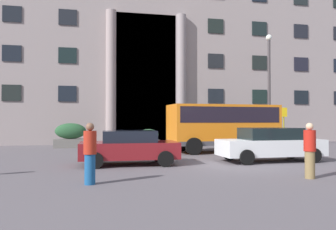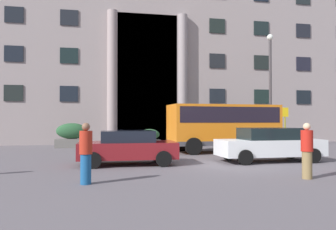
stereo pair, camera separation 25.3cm
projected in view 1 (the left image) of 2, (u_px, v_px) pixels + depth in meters
ground_plane at (236, 167)px, 13.39m from camera, size 80.00×64.00×0.12m
office_building_facade at (159, 47)px, 30.64m from camera, size 38.10×9.63×17.04m
orange_minibus at (223, 124)px, 19.11m from camera, size 6.20×2.77×2.66m
bus_stop_sign at (284, 123)px, 21.96m from camera, size 0.44×0.08×2.63m
hedge_planter_far_east at (264, 135)px, 25.22m from camera, size 1.55×0.88×1.51m
hedge_planter_east at (149, 138)px, 23.19m from camera, size 1.45×0.99×1.19m
hedge_planter_entrance_right at (71, 136)px, 22.03m from camera, size 2.07×0.93×1.61m
hedge_planter_far_west at (224, 135)px, 24.38m from camera, size 2.03×0.96×1.47m
parked_coupe_end at (270, 144)px, 14.69m from camera, size 4.55×1.99×1.47m
parked_estate_mid at (129, 147)px, 13.62m from camera, size 3.92×2.11×1.38m
motorcycle_near_kerb at (102, 150)px, 15.23m from camera, size 2.01×0.55×0.89m
pedestrian_woman_dark_dress at (310, 150)px, 10.37m from camera, size 0.36×0.36×1.72m
pedestrian_woman_with_bag at (90, 153)px, 9.41m from camera, size 0.36×0.36×1.72m
lamppost_plaza_centre at (269, 82)px, 22.03m from camera, size 0.40×0.40×7.43m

